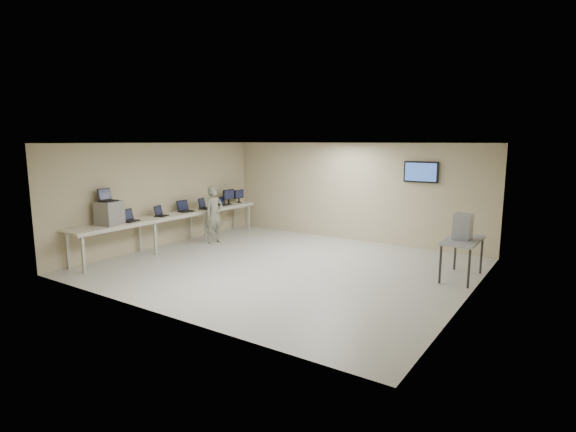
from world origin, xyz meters
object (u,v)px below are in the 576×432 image
Objects in this scene: workbench at (174,217)px; soldier at (214,215)px; equipment_box at (109,213)px; side_table at (463,243)px.

soldier is (0.58, 0.95, -0.02)m from workbench.
equipment_box reaches higher than side_table.
equipment_box reaches higher than workbench.
workbench is at bearing 155.25° from soldier.
equipment_box is at bearing -91.88° from workbench.
soldier is 1.16× the size of side_table.
soldier is (0.65, 2.86, -0.37)m from equipment_box.
workbench is 4.32× the size of side_table.
equipment_box is at bearing -155.81° from side_table.
side_table is at bearing -79.77° from soldier.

